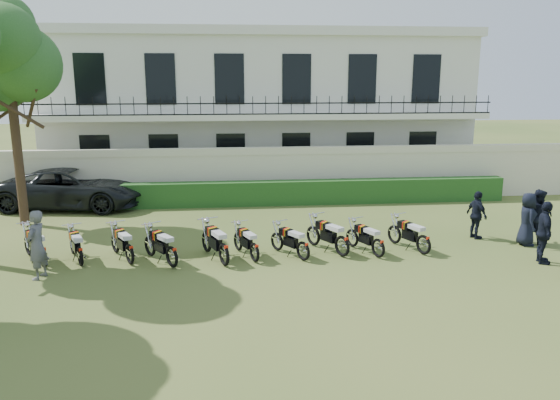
{
  "coord_description": "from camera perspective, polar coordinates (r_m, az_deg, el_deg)",
  "views": [
    {
      "loc": [
        -1.79,
        -14.81,
        5.2
      ],
      "look_at": [
        -0.06,
        2.05,
        1.37
      ],
      "focal_mm": 35.0,
      "sensor_mm": 36.0,
      "label": 1
    }
  ],
  "objects": [
    {
      "name": "motorcycle_4",
      "position": [
        15.34,
        -5.88,
        -5.12
      ],
      "size": [
        0.93,
        1.92,
        1.11
      ],
      "rotation": [
        0.0,
        0.0,
        0.39
      ],
      "color": "black",
      "rests_on": "ground"
    },
    {
      "name": "officer_4",
      "position": [
        19.21,
        25.3,
        -1.53
      ],
      "size": [
        0.91,
        1.02,
        1.74
      ],
      "primitive_type": "imported",
      "rotation": [
        0.0,
        0.0,
        1.92
      ],
      "color": "black",
      "rests_on": "ground"
    },
    {
      "name": "perimeter_wall",
      "position": [
        23.23,
        -1.34,
        2.76
      ],
      "size": [
        30.0,
        0.35,
        2.3
      ],
      "color": "beige",
      "rests_on": "ground"
    },
    {
      "name": "motorcycle_3",
      "position": [
        15.42,
        -11.25,
        -5.31
      ],
      "size": [
        1.15,
        1.65,
        1.05
      ],
      "rotation": [
        0.0,
        0.0,
        0.59
      ],
      "color": "black",
      "rests_on": "ground"
    },
    {
      "name": "motorcycle_2",
      "position": [
        15.95,
        -15.45,
        -4.98
      ],
      "size": [
        0.98,
        1.68,
        1.01
      ],
      "rotation": [
        0.0,
        0.0,
        0.5
      ],
      "color": "black",
      "rests_on": "ground"
    },
    {
      "name": "motorcycle_6",
      "position": [
        15.73,
        2.44,
        -4.86
      ],
      "size": [
        1.03,
        1.53,
        0.97
      ],
      "rotation": [
        0.0,
        0.0,
        0.57
      ],
      "color": "black",
      "rests_on": "ground"
    },
    {
      "name": "motorcycle_7",
      "position": [
        16.14,
        6.52,
        -4.28
      ],
      "size": [
        1.06,
        1.75,
        1.07
      ],
      "rotation": [
        0.0,
        0.0,
        0.52
      ],
      "color": "black",
      "rests_on": "ground"
    },
    {
      "name": "building",
      "position": [
        28.86,
        -2.32,
        9.78
      ],
      "size": [
        20.4,
        9.6,
        7.4
      ],
      "color": "silver",
      "rests_on": "ground"
    },
    {
      "name": "officer_2",
      "position": [
        17.14,
        25.9,
        -3.08
      ],
      "size": [
        0.75,
        1.15,
        1.81
      ],
      "primitive_type": "imported",
      "rotation": [
        0.0,
        0.0,
        1.25
      ],
      "color": "black",
      "rests_on": "ground"
    },
    {
      "name": "motorcycle_0",
      "position": [
        16.5,
        -23.6,
        -4.92
      ],
      "size": [
        1.17,
        1.69,
        1.07
      ],
      "rotation": [
        0.0,
        0.0,
        0.59
      ],
      "color": "black",
      "rests_on": "ground"
    },
    {
      "name": "motorcycle_9",
      "position": [
        16.79,
        14.79,
        -4.05
      ],
      "size": [
        0.9,
        1.73,
        1.02
      ],
      "rotation": [
        0.0,
        0.0,
        0.43
      ],
      "color": "black",
      "rests_on": "ground"
    },
    {
      "name": "motorcycle_8",
      "position": [
        16.23,
        10.24,
        -4.49
      ],
      "size": [
        0.88,
        1.65,
        0.97
      ],
      "rotation": [
        0.0,
        0.0,
        0.44
      ],
      "color": "black",
      "rests_on": "ground"
    },
    {
      "name": "suv",
      "position": [
        23.59,
        -20.93,
        1.17
      ],
      "size": [
        6.12,
        3.45,
        1.61
      ],
      "primitive_type": "imported",
      "rotation": [
        0.0,
        0.0,
        1.43
      ],
      "color": "black",
      "rests_on": "ground"
    },
    {
      "name": "tree_west_near",
      "position": [
        21.07,
        -26.51,
        13.33
      ],
      "size": [
        3.4,
        3.2,
        7.9
      ],
      "color": "#473323",
      "rests_on": "ground"
    },
    {
      "name": "hedge",
      "position": [
        22.68,
        1.34,
        0.78
      ],
      "size": [
        18.0,
        0.6,
        1.0
      ],
      "primitive_type": "cube",
      "color": "#1E4819",
      "rests_on": "ground"
    },
    {
      "name": "ground",
      "position": [
        15.79,
        0.99,
        -6.47
      ],
      "size": [
        100.0,
        100.0,
        0.0
      ],
      "primitive_type": "plane",
      "color": "#3E5421",
      "rests_on": "ground"
    },
    {
      "name": "officer_5",
      "position": [
        18.94,
        19.87,
        -1.49
      ],
      "size": [
        0.58,
        0.99,
        1.58
      ],
      "primitive_type": "imported",
      "rotation": [
        0.0,
        0.0,
        1.79
      ],
      "color": "black",
      "rests_on": "ground"
    },
    {
      "name": "inspector",
      "position": [
        15.61,
        -24.08,
        -4.31
      ],
      "size": [
        0.59,
        0.76,
        1.84
      ],
      "primitive_type": "imported",
      "rotation": [
        0.0,
        0.0,
        -1.82
      ],
      "color": "slate",
      "rests_on": "ground"
    },
    {
      "name": "motorcycle_5",
      "position": [
        15.61,
        -2.68,
        -5.0
      ],
      "size": [
        0.79,
        1.68,
        0.96
      ],
      "rotation": [
        0.0,
        0.0,
        0.37
      ],
      "color": "black",
      "rests_on": "ground"
    },
    {
      "name": "officer_3",
      "position": [
        18.8,
        24.41,
        -1.82
      ],
      "size": [
        0.66,
        0.9,
        1.68
      ],
      "primitive_type": "imported",
      "rotation": [
        0.0,
        0.0,
        1.4
      ],
      "color": "black",
      "rests_on": "ground"
    },
    {
      "name": "motorcycle_1",
      "position": [
        16.26,
        -20.18,
        -5.06
      ],
      "size": [
        0.85,
        1.66,
        0.97
      ],
      "rotation": [
        0.0,
        0.0,
        0.42
      ],
      "color": "black",
      "rests_on": "ground"
    }
  ]
}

